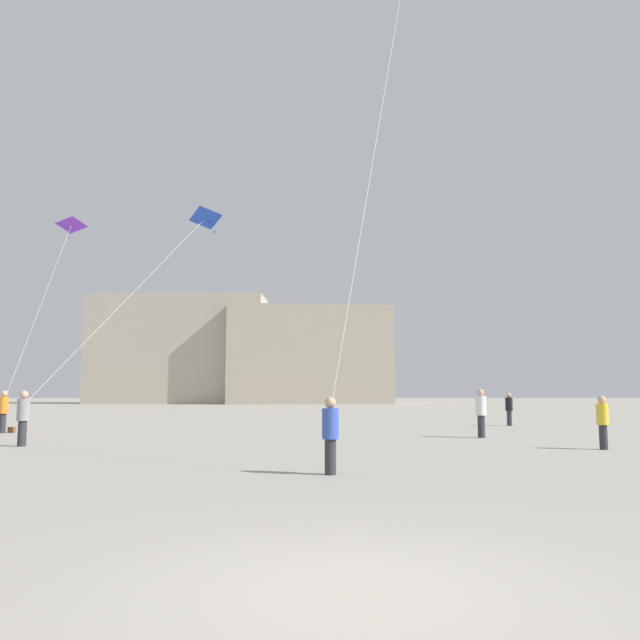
{
  "coord_description": "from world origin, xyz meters",
  "views": [
    {
      "loc": [
        -0.38,
        -5.8,
        1.75
      ],
      "look_at": [
        0.0,
        22.97,
        4.98
      ],
      "focal_mm": 35.51,
      "sensor_mm": 36.0,
      "label": 1
    }
  ],
  "objects": [
    {
      "name": "ground_plane",
      "position": [
        0.0,
        0.0,
        0.0
      ],
      "size": [
        300.0,
        300.0,
        0.0
      ],
      "primitive_type": "plane",
      "color": "#9E9689"
    },
    {
      "name": "person_in_orange",
      "position": [
        -13.3,
        21.09,
        0.97
      ],
      "size": [
        0.38,
        0.38,
        1.76
      ],
      "rotation": [
        0.0,
        0.0,
        3.08
      ],
      "color": "#2D2D33",
      "rests_on": "ground_plane"
    },
    {
      "name": "person_in_black",
      "position": [
        9.6,
        26.26,
        0.91
      ],
      "size": [
        0.36,
        0.36,
        1.66
      ],
      "rotation": [
        0.0,
        0.0,
        4.42
      ],
      "color": "#2D2D33",
      "rests_on": "ground_plane"
    },
    {
      "name": "person_in_grey",
      "position": [
        -9.58,
        14.67,
        0.97
      ],
      "size": [
        0.38,
        0.38,
        1.76
      ],
      "rotation": [
        0.0,
        0.0,
        3.76
      ],
      "color": "#2D2D33",
      "rests_on": "ground_plane"
    },
    {
      "name": "person_in_yellow",
      "position": [
        8.38,
        13.31,
        0.88
      ],
      "size": [
        0.35,
        0.35,
        1.6
      ],
      "rotation": [
        0.0,
        0.0,
        2.54
      ],
      "color": "#2D2D33",
      "rests_on": "ground_plane"
    },
    {
      "name": "person_in_white",
      "position": [
        6.01,
        18.17,
        1.0
      ],
      "size": [
        0.4,
        0.4,
        1.83
      ],
      "rotation": [
        0.0,
        0.0,
        5.72
      ],
      "color": "#2D2D33",
      "rests_on": "ground_plane"
    },
    {
      "name": "person_in_blue",
      "position": [
        0.02,
        7.73,
        0.89
      ],
      "size": [
        0.35,
        0.35,
        1.62
      ],
      "rotation": [
        0.0,
        0.0,
        3.73
      ],
      "color": "#2D2D33",
      "rests_on": "ground_plane"
    },
    {
      "name": "kite_cobalt_delta",
      "position": [
        -5.14,
        21.4,
        9.19
      ],
      "size": [
        5.26,
        7.47,
        8.41
      ],
      "color": "blue"
    },
    {
      "name": "kite_violet_delta",
      "position": [
        -13.97,
        29.1,
        10.83
      ],
      "size": [
        1.42,
        8.76,
        10.09
      ],
      "color": "purple"
    },
    {
      "name": "building_centre_hall",
      "position": [
        -19.0,
        82.54,
        7.41
      ],
      "size": [
        24.36,
        9.18,
        14.82
      ],
      "color": "#B2A893",
      "rests_on": "ground_plane"
    },
    {
      "name": "building_right_hall",
      "position": [
        -1.0,
        84.37,
        6.59
      ],
      "size": [
        23.25,
        16.91,
        13.18
      ],
      "color": "#A39984",
      "rests_on": "ground_plane"
    },
    {
      "name": "handbag_beside_flyer",
      "position": [
        -12.95,
        21.19,
        0.12
      ],
      "size": [
        0.35,
        0.26,
        0.24
      ],
      "primitive_type": "cube",
      "rotation": [
        0.0,
        0.0,
        2.73
      ],
      "color": "brown",
      "rests_on": "ground_plane"
    }
  ]
}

